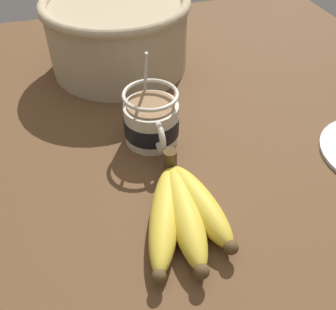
# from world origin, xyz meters

# --- Properties ---
(table) EXTENTS (1.22, 1.22, 0.03)m
(table) POSITION_xyz_m (0.00, 0.00, 0.01)
(table) COLOR brown
(table) RESTS_ON ground
(coffee_mug) EXTENTS (0.14, 0.09, 0.15)m
(coffee_mug) POSITION_xyz_m (-0.07, 0.03, 0.06)
(coffee_mug) COLOR beige
(coffee_mug) RESTS_ON table
(banana_bunch) EXTENTS (0.19, 0.13, 0.04)m
(banana_bunch) POSITION_xyz_m (0.10, 0.03, 0.05)
(banana_bunch) COLOR #4C381E
(banana_bunch) RESTS_ON table
(woven_basket) EXTENTS (0.29, 0.29, 0.14)m
(woven_basket) POSITION_xyz_m (-0.32, 0.03, 0.10)
(woven_basket) COLOR tan
(woven_basket) RESTS_ON table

